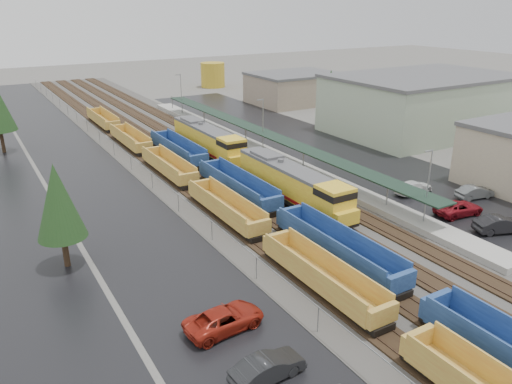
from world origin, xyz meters
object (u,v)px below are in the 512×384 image
Objects in this scene: locomotive_lead at (294,185)px; parked_car_east_e at (475,192)px; storage_tank at (213,75)px; parked_car_west_b at (268,368)px; parked_car_west_c at (224,319)px; well_string_yellow at (226,208)px; well_string_blue at (337,248)px; parked_car_east_a at (500,225)px; parked_car_east_c at (413,187)px; parked_car_east_b at (459,208)px; locomotive_trail at (209,141)px.

locomotive_lead is 4.35× the size of parked_car_east_e.
parked_car_west_b is at bearing -114.49° from storage_tank.
well_string_yellow is at bearing -32.34° from parked_car_west_c.
well_string_blue is 18.32× the size of parked_car_west_b.
parked_car_east_a is (-15.40, -93.44, -2.28)m from storage_tank.
parked_car_east_e is (22.63, 3.41, -0.46)m from well_string_blue.
well_string_blue is at bearing 111.34° from parked_car_east_c.
locomotive_lead is at bearing 74.49° from parked_car_east_e.
parked_car_west_c is at bearing -117.97° from well_string_yellow.
parked_car_west_b reaches higher than parked_car_east_c.
parked_car_east_e is at bearing -137.42° from parked_car_east_c.
well_string_blue is at bearing -78.49° from parked_car_west_c.
storage_tank reaches higher than well_string_yellow.
well_string_yellow reaches higher than parked_car_east_b.
parked_car_east_b is (0.16, 4.81, -0.08)m from parked_car_east_a.
locomotive_lead is 0.18× the size of well_string_yellow.
parked_car_east_c is (0.92, 11.65, -0.09)m from parked_car_east_a.
parked_car_east_a reaches higher than parked_car_east_c.
locomotive_lead reaches higher than parked_car_east_a.
well_string_yellow is at bearing -115.26° from storage_tank.
locomotive_trail is 39.12m from parked_car_east_a.
parked_car_east_b is at bearing -85.20° from parked_car_west_c.
well_string_yellow is (-8.00, -20.55, -1.21)m from locomotive_trail.
locomotive_lead reaches higher than well_string_yellow.
storage_tank is (36.40, 77.13, 1.97)m from well_string_yellow.
well_string_yellow is at bearing 107.47° from well_string_blue.
parked_car_west_b is 31.60m from parked_car_east_b.
locomotive_trail is 3.86× the size of parked_car_east_c.
parked_car_east_a is 11.69m from parked_car_east_c.
parked_car_east_c is at bearing 0.99° from parked_car_east_b.
locomotive_trail is 0.23× the size of well_string_blue.
parked_car_west_c is (-8.66, -16.31, -0.36)m from well_string_yellow.
parked_car_east_c is (21.92, -4.66, -0.40)m from well_string_yellow.
parked_car_east_e is at bearing -73.77° from parked_car_west_b.
parked_car_west_c reaches higher than parked_car_east_e.
parked_car_west_b is at bearing 116.43° from parked_car_east_b.
well_string_yellow is 1.26× the size of well_string_blue.
well_string_blue is 19.18× the size of parked_car_east_e.
parked_car_west_b is (-16.69, -42.40, -1.58)m from locomotive_trail.
storage_tank reaches higher than parked_car_east_a.
parked_car_east_a reaches higher than parked_car_west_c.
parked_car_east_b is 1.19× the size of parked_car_east_e.
parked_car_west_b is 0.83× the size of parked_car_west_c.
storage_tank reaches higher than well_string_blue.
parked_car_east_b is at bearing 170.84° from parked_car_east_c.
parked_car_east_b is (17.17, 1.21, -0.46)m from well_string_blue.
well_string_yellow is 24.09m from parked_car_east_b.
parked_car_east_b is (29.83, 4.82, -0.04)m from parked_car_west_c.
parked_car_east_e is (18.63, -29.85, -1.61)m from locomotive_trail.
parked_car_east_a reaches higher than parked_car_east_b.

